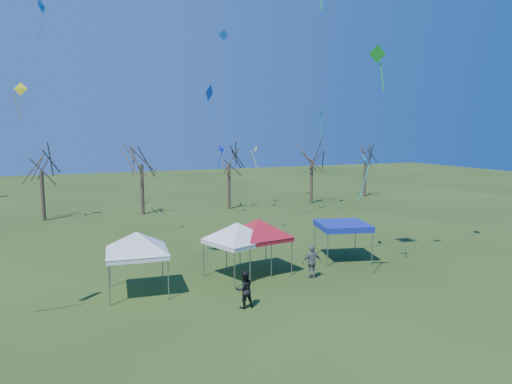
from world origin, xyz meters
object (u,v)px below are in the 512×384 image
Objects in this scene: tent_red at (259,222)px; person_dark at (244,289)px; tree_1 at (40,154)px; tent_white_mid at (237,226)px; tent_white_west at (137,236)px; tent_blue at (343,226)px; tree_2 at (141,146)px; tree_3 at (229,148)px; tree_4 at (312,147)px; person_grey at (312,262)px; tree_5 at (366,148)px.

person_dark is at bearing -120.09° from tent_red.
tent_white_mid is at bearing -64.31° from tree_1.
tent_white_west reaches higher than tent_blue.
person_dark is (4.03, -3.68, -1.97)m from tent_white_west.
tree_2 is 21.71m from tent_white_west.
tree_2 is at bearing 177.73° from tree_3.
tree_3 reaches higher than tree_4.
tent_blue is (7.00, 0.68, -0.68)m from tent_white_mid.
tree_1 is at bearing 102.81° from tent_white_west.
tree_2 is 2.25× the size of tent_white_mid.
tree_3 reaches higher than tent_blue.
tree_4 reaches higher than tent_white_mid.
tent_white_west is at bearing -174.86° from tent_blue.
person_dark is (-7.90, -24.48, -5.26)m from tree_3.
person_grey is at bearing -153.45° from person_dark.
tent_white_mid is at bearing -108.21° from tree_3.
tree_5 is at bearing 42.56° from tent_white_mid.
tree_1 reaches higher than tent_white_west.
person_dark is at bearing -88.85° from tree_2.
tent_red is at bearing -37.27° from person_grey.
tree_3 is 26.26m from person_dark.
tent_blue is 9.57m from person_dark.
tree_3 is at bearing 71.79° from tent_white_mid.
tree_2 is at bearing 80.51° from tent_white_west.
tent_white_mid is (-24.39, -22.40, -2.98)m from tree_5.
person_grey is (8.77, -1.29, -1.92)m from tent_white_west.
tent_blue is at bearing -89.15° from tree_3.
tree_1 is at bearing -177.65° from tree_5.
tent_white_mid is at bearing 4.58° from tent_white_west.
person_dark is at bearing -106.28° from tent_white_mid.
tent_white_mid is at bearing -137.44° from tree_5.
person_grey is (-3.45, -2.39, -1.19)m from tent_blue.
tree_4 is 2.02× the size of tent_red.
tent_white_mid is 2.20× the size of person_dark.
tent_white_west is (4.87, -21.41, -3.00)m from tree_1.
tent_white_mid is at bearing -168.72° from tent_red.
tent_white_west is 1.00× the size of tent_red.
tree_1 reaches higher than tent_red.
person_dark is (-17.23, -24.44, -5.24)m from tree_4.
tree_5 reaches higher than person_grey.
tree_2 is 2.10× the size of tent_red.
tree_5 is (34.49, 1.42, -0.06)m from tree_1.
tent_white_west is (-21.25, -20.76, -3.27)m from tree_4.
person_dark is at bearing -70.47° from tree_1.
tree_2 is at bearing 98.42° from tent_red.
tent_blue is at bearing 5.56° from tent_white_mid.
tree_3 is 21.08m from tent_red.
tent_white_mid is 0.93× the size of tent_red.
tree_3 is 1.00× the size of tree_4.
tent_white_mid is at bearing -106.46° from person_dark.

